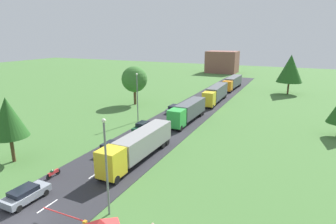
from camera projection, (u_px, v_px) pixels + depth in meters
ground_plane at (27, 221)px, 24.45m from camera, size 280.00×280.00×0.00m
road at (156, 134)px, 45.92m from camera, size 10.00×140.00×0.06m
lane_marking_centre at (140, 145)px, 41.31m from camera, size 0.16×118.67×0.01m
truck_lead at (138, 145)px, 35.76m from camera, size 2.66×14.05×3.52m
truck_second at (188, 111)px, 51.80m from camera, size 2.69×12.51×3.47m
truck_third at (216, 93)px, 66.85m from camera, size 2.79×14.36×3.78m
truck_fourth at (233, 82)px, 83.64m from camera, size 2.74×13.82×3.49m
car_lead at (26, 194)px, 26.99m from camera, size 1.99×4.43×1.44m
car_second at (111, 147)px, 38.17m from camera, size 1.80×4.19×1.52m
car_third at (142, 127)px, 46.97m from camera, size 1.82×4.01×1.48m
car_fourth at (174, 108)px, 58.67m from camera, size 2.00×4.58×1.47m
motorcycle_courier at (53, 173)px, 31.75m from camera, size 0.28×1.94×0.91m
barrier_gate at (77, 222)px, 23.16m from camera, size 4.64×0.28×1.05m
lamppost_lead at (106, 163)px, 24.07m from camera, size 0.36×0.36×8.87m
lamppost_second at (137, 95)px, 51.38m from camera, size 0.36×0.36×8.89m
tree_oak at (8, 118)px, 34.46m from camera, size 4.50×4.50×8.25m
tree_maple at (134, 79)px, 64.32m from camera, size 5.80×5.80×8.70m
tree_pine at (290, 69)px, 75.75m from camera, size 6.65×6.65×10.49m
distant_building at (222, 62)px, 120.47m from camera, size 12.53×9.63×8.95m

